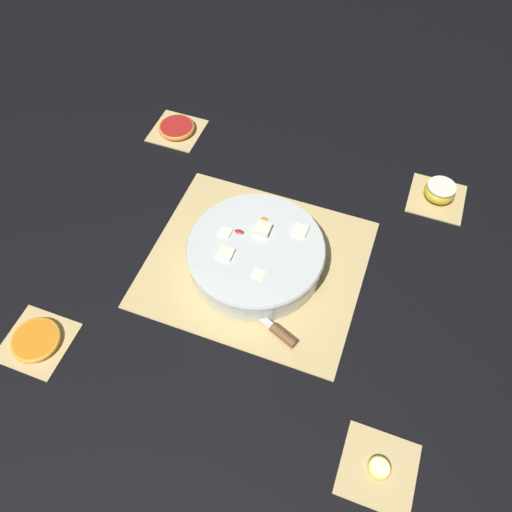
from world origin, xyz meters
TOP-DOWN VIEW (x-y plane):
  - ground_plane at (0.00, 0.00)m, footprint 6.00×6.00m
  - bamboo_mat_center at (-0.00, 0.00)m, footprint 0.43×0.38m
  - coaster_mat_near_left at (-0.32, -0.30)m, footprint 0.12×0.12m
  - coaster_mat_near_right at (0.32, -0.30)m, footprint 0.12×0.12m
  - coaster_mat_far_left at (-0.32, 0.30)m, footprint 0.12×0.12m
  - coaster_mat_far_right at (0.32, 0.30)m, footprint 0.12×0.12m
  - fruit_salad_bowl at (0.00, 0.00)m, footprint 0.28×0.28m
  - paring_knife at (0.10, -0.14)m, footprint 0.14×0.07m
  - apple_half at (0.32, 0.30)m, footprint 0.07×0.07m
  - orange_slice_whole at (-0.32, -0.30)m, footprint 0.09×0.09m
  - banana_coin_single at (0.32, -0.30)m, footprint 0.04×0.04m
  - grapefruit_slice at (-0.32, 0.30)m, footprint 0.09×0.09m

SIDE VIEW (x-z plane):
  - ground_plane at x=0.00m, z-range 0.00..0.00m
  - coaster_mat_near_left at x=-0.32m, z-range 0.00..0.01m
  - coaster_mat_far_right at x=0.32m, z-range 0.00..0.01m
  - coaster_mat_near_right at x=0.32m, z-range 0.00..0.01m
  - coaster_mat_far_left at x=-0.32m, z-range 0.00..0.01m
  - bamboo_mat_center at x=0.00m, z-range 0.00..0.01m
  - banana_coin_single at x=0.32m, z-range 0.01..0.01m
  - orange_slice_whole at x=-0.32m, z-range 0.01..0.02m
  - grapefruit_slice at x=-0.32m, z-range 0.01..0.02m
  - paring_knife at x=0.10m, z-range 0.01..0.02m
  - apple_half at x=0.32m, z-range 0.01..0.04m
  - fruit_salad_bowl at x=0.00m, z-range 0.01..0.07m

